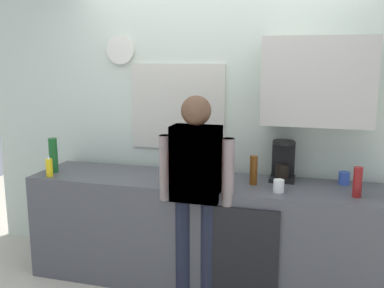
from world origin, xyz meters
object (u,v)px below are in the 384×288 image
at_px(coffee_maker, 283,162).
at_px(cup_white_mug, 279,186).
at_px(person_guest, 196,183).
at_px(dish_soap, 49,167).
at_px(cup_yellow_cup, 180,175).
at_px(person_at_sink, 196,183).
at_px(bottle_red_vinegar, 358,182).
at_px(bottle_green_wine, 53,155).
at_px(bottle_amber_beer, 253,170).
at_px(cup_blue_mug, 344,178).

relative_size(coffee_maker, cup_white_mug, 3.47).
height_order(coffee_maker, person_guest, person_guest).
bearing_deg(person_guest, dish_soap, 12.81).
relative_size(cup_yellow_cup, person_at_sink, 0.05).
distance_m(coffee_maker, bottle_red_vinegar, 0.63).
bearing_deg(cup_yellow_cup, cup_white_mug, -8.58).
relative_size(bottle_green_wine, cup_yellow_cup, 3.53).
relative_size(bottle_amber_beer, cup_blue_mug, 2.30).
height_order(bottle_red_vinegar, bottle_green_wine, bottle_green_wine).
bearing_deg(cup_white_mug, dish_soap, -177.55).
bearing_deg(cup_white_mug, coffee_maker, 89.84).
relative_size(bottle_green_wine, cup_blue_mug, 3.00).
height_order(bottle_amber_beer, cup_blue_mug, bottle_amber_beer).
height_order(bottle_green_wine, cup_blue_mug, bottle_green_wine).
relative_size(cup_blue_mug, person_guest, 0.06).
height_order(cup_white_mug, person_guest, person_guest).
bearing_deg(cup_yellow_cup, bottle_red_vinegar, -3.53).
distance_m(cup_white_mug, person_at_sink, 0.61).
bearing_deg(dish_soap, bottle_red_vinegar, 2.80).
xyz_separation_m(bottle_green_wine, cup_yellow_cup, (1.13, 0.06, -0.11)).
bearing_deg(person_at_sink, cup_white_mug, 19.02).
xyz_separation_m(bottle_amber_beer, person_at_sink, (-0.38, -0.30, -0.05)).
relative_size(bottle_amber_beer, person_guest, 0.14).
xyz_separation_m(bottle_green_wine, cup_white_mug, (1.93, -0.06, -0.10)).
xyz_separation_m(coffee_maker, bottle_red_vinegar, (0.55, -0.32, -0.04)).
xyz_separation_m(bottle_red_vinegar, bottle_amber_beer, (-0.76, 0.11, 0.01)).
bearing_deg(bottle_green_wine, cup_white_mug, -1.74).
bearing_deg(bottle_red_vinegar, person_guest, -170.58).
height_order(dish_soap, person_at_sink, person_at_sink).
xyz_separation_m(bottle_amber_beer, cup_white_mug, (0.21, -0.15, -0.07)).
distance_m(dish_soap, person_at_sink, 1.30).
height_order(cup_blue_mug, person_guest, person_guest).
distance_m(cup_yellow_cup, person_guest, 0.35).
bearing_deg(cup_blue_mug, person_at_sink, -154.99).
bearing_deg(cup_blue_mug, coffee_maker, 179.12).
bearing_deg(cup_blue_mug, cup_white_mug, -143.82).
distance_m(coffee_maker, cup_blue_mug, 0.48).
height_order(coffee_maker, dish_soap, coffee_maker).
bearing_deg(dish_soap, coffee_maker, 13.01).
xyz_separation_m(bottle_amber_beer, cup_blue_mug, (0.69, 0.20, -0.07)).
bearing_deg(cup_white_mug, bottle_green_wine, 178.26).
relative_size(cup_white_mug, cup_blue_mug, 0.95).
height_order(cup_white_mug, cup_blue_mug, cup_blue_mug).
relative_size(bottle_amber_beer, person_at_sink, 0.14).
distance_m(bottle_green_wine, person_guest, 1.36).
relative_size(coffee_maker, bottle_green_wine, 1.10).
height_order(bottle_amber_beer, person_guest, person_guest).
height_order(cup_yellow_cup, person_guest, person_guest).
distance_m(bottle_red_vinegar, cup_yellow_cup, 1.36).
distance_m(bottle_amber_beer, cup_white_mug, 0.27).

